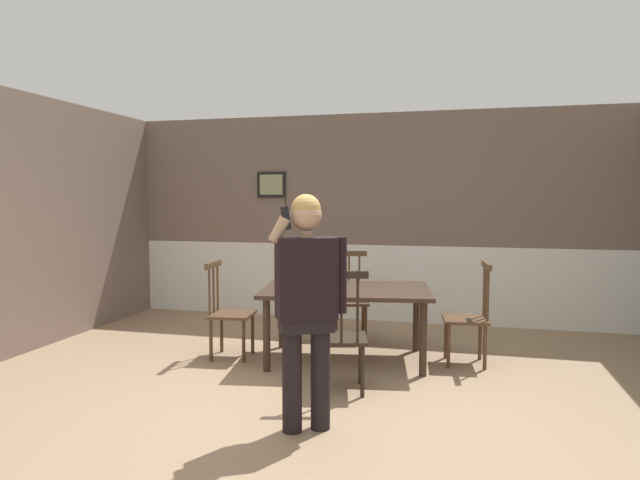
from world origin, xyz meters
name	(u,v)px	position (x,y,z in m)	size (l,w,h in m)	color
ground_plane	(310,402)	(0.00, 0.00, 0.00)	(7.46, 7.46, 0.00)	#9E7F60
room_back_partition	(371,222)	(0.00, 3.19, 1.34)	(6.78, 0.17, 2.79)	#756056
dining_table	(346,296)	(0.06, 1.21, 0.67)	(1.81, 1.30, 0.75)	#38281E
chair_near_window	(350,298)	(-0.08, 2.12, 0.48)	(0.52, 0.52, 1.02)	#513823
chair_by_doorway	(469,316)	(1.27, 1.39, 0.48)	(0.47, 0.47, 1.03)	#513823
chair_at_table_head	(341,335)	(0.19, 0.30, 0.49)	(0.53, 0.53, 1.06)	#2D2319
chair_opposite_corner	(228,312)	(-1.16, 1.03, 0.48)	(0.47, 0.47, 1.00)	#513823
person_figure	(307,296)	(0.12, -0.53, 0.97)	(0.51, 0.39, 1.68)	black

